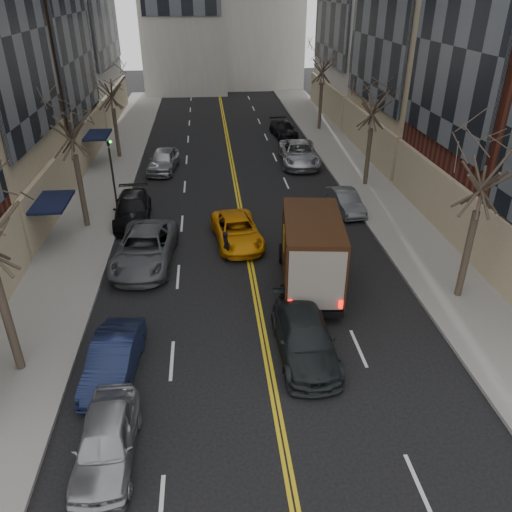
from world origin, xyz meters
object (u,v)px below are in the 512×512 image
Objects in this scene: ups_truck at (311,250)px; observer_sedan at (305,338)px; pedestrian at (226,246)px; taxi at (237,231)px.

ups_truck is 1.32× the size of observer_sedan.
pedestrian is at bearing 107.91° from observer_sedan.
pedestrian is (-2.53, 7.45, 0.07)m from observer_sedan.
ups_truck is 1.35× the size of taxi.
observer_sedan is 3.17× the size of pedestrian.
ups_truck is at bearing 76.09° from observer_sedan.
pedestrian is (-0.66, -1.91, 0.11)m from taxi.
taxi is at bearing 130.20° from ups_truck.
pedestrian is (-3.64, 2.65, -0.97)m from ups_truck.
ups_truck reaches higher than taxi.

